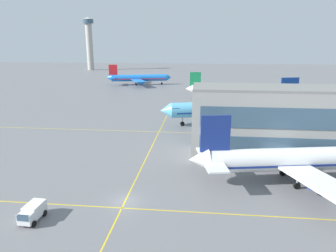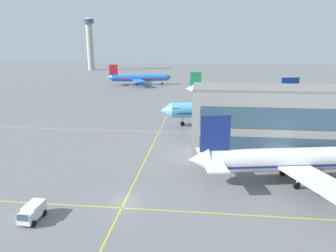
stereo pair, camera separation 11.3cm
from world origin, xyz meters
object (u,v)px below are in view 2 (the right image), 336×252
at_px(airliner_second_row, 235,109).
at_px(airliner_front_gate, 300,159).
at_px(service_truck_red_van, 32,212).
at_px(control_tower, 90,40).
at_px(airliner_third_row, 228,90).
at_px(airliner_far_left_stand, 139,78).

bearing_deg(airliner_second_row, airliner_front_gate, -79.26).
relative_size(airliner_second_row, service_truck_red_van, 9.79).
distance_m(service_truck_red_van, control_tower, 231.38).
xyz_separation_m(airliner_third_row, service_truck_red_van, (-32.25, -93.63, -2.54)).
distance_m(airliner_second_row, control_tower, 195.33).
bearing_deg(control_tower, airliner_far_left_stand, -56.45).
xyz_separation_m(airliner_second_row, control_tower, (-100.93, 166.08, 19.56)).
distance_m(airliner_second_row, airliner_far_left_stand, 90.38).
relative_size(airliner_second_row, airliner_third_row, 1.18).
bearing_deg(airliner_far_left_stand, airliner_front_gate, -66.61).
relative_size(airliner_third_row, control_tower, 0.84).
distance_m(airliner_third_row, service_truck_red_van, 99.06).
relative_size(airliner_third_row, service_truck_red_van, 8.33).
xyz_separation_m(airliner_front_gate, airliner_second_row, (-7.09, 37.37, 0.43)).
xyz_separation_m(service_truck_red_van, control_tower, (-70.00, 219.35, 22.81)).
height_order(airliner_far_left_stand, service_truck_red_van, airliner_far_left_stand).
distance_m(airliner_front_gate, airliner_third_row, 77.94).
relative_size(airliner_second_row, airliner_far_left_stand, 1.18).
distance_m(airliner_second_row, service_truck_red_van, 61.68).
bearing_deg(service_truck_red_van, airliner_front_gate, 22.69).
relative_size(airliner_front_gate, airliner_third_row, 1.07).
relative_size(service_truck_red_van, control_tower, 0.10).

